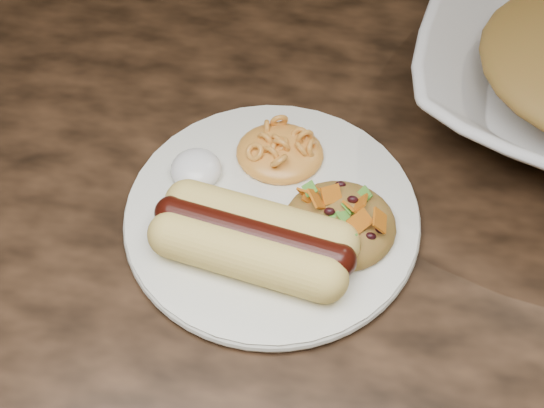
# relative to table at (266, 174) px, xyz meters

# --- Properties ---
(table) EXTENTS (1.60, 0.90, 0.75)m
(table) POSITION_rel_table_xyz_m (0.00, 0.00, 0.00)
(table) COLOR #4A2F1C
(table) RESTS_ON floor
(plate) EXTENTS (0.24, 0.24, 0.01)m
(plate) POSITION_rel_table_xyz_m (0.03, -0.12, 0.10)
(plate) COLOR silver
(plate) RESTS_ON table
(hotdog) EXTENTS (0.14, 0.09, 0.04)m
(hotdog) POSITION_rel_table_xyz_m (0.02, -0.16, 0.13)
(hotdog) COLOR #F4DD70
(hotdog) RESTS_ON plate
(mac_and_cheese) EXTENTS (0.09, 0.09, 0.03)m
(mac_and_cheese) POSITION_rel_table_xyz_m (0.02, -0.06, 0.12)
(mac_and_cheese) COLOR #F7B943
(mac_and_cheese) RESTS_ON plate
(sour_cream) EXTENTS (0.06, 0.06, 0.03)m
(sour_cream) POSITION_rel_table_xyz_m (-0.04, -0.10, 0.12)
(sour_cream) COLOR white
(sour_cream) RESTS_ON plate
(taco_salad) EXTENTS (0.09, 0.09, 0.04)m
(taco_salad) POSITION_rel_table_xyz_m (0.08, -0.13, 0.12)
(taco_salad) COLOR #C4492C
(taco_salad) RESTS_ON plate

